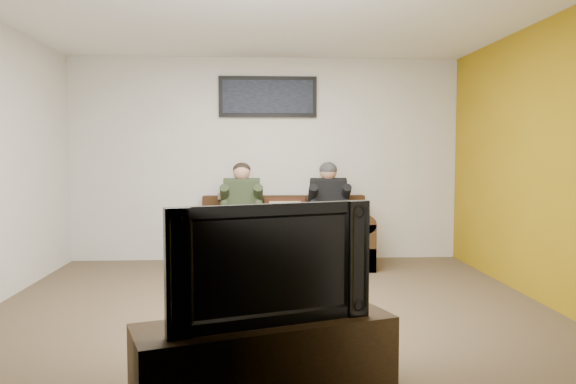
{
  "coord_description": "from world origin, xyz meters",
  "views": [
    {
      "loc": [
        -0.14,
        -5.01,
        1.39
      ],
      "look_at": [
        0.22,
        1.2,
        0.95
      ],
      "focal_mm": 35.0,
      "sensor_mm": 36.0,
      "label": 1
    }
  ],
  "objects": [
    {
      "name": "tv_stand",
      "position": [
        -0.08,
        -1.95,
        0.23
      ],
      "size": [
        1.52,
        0.92,
        0.45
      ],
      "primitive_type": "cube",
      "rotation": [
        0.0,
        0.0,
        0.34
      ],
      "color": "#322210",
      "rests_on": "ground"
    },
    {
      "name": "throw_pillow",
      "position": [
        0.22,
        1.86,
        0.6
      ],
      "size": [
        0.39,
        0.19,
        0.39
      ],
      "primitive_type": "cube",
      "rotation": [
        -0.21,
        0.0,
        0.0
      ],
      "color": "tan",
      "rests_on": "sofa"
    },
    {
      "name": "person_right",
      "position": [
        0.75,
        1.65,
        0.71
      ],
      "size": [
        0.51,
        0.86,
        1.28
      ],
      "color": "black",
      "rests_on": "sofa"
    },
    {
      "name": "wall_right",
      "position": [
        2.5,
        0.0,
        1.3
      ],
      "size": [
        0.0,
        4.5,
        4.5
      ],
      "primitive_type": "plane",
      "rotation": [
        1.57,
        0.0,
        -1.57
      ],
      "color": "beige",
      "rests_on": "ground"
    },
    {
      "name": "framed_poster",
      "position": [
        0.02,
        2.22,
        2.1
      ],
      "size": [
        1.25,
        0.05,
        0.52
      ],
      "color": "black",
      "rests_on": "wall_back"
    },
    {
      "name": "person_left",
      "position": [
        -0.31,
        1.65,
        0.71
      ],
      "size": [
        0.51,
        0.87,
        1.27
      ],
      "color": "#847652",
      "rests_on": "sofa"
    },
    {
      "name": "wall_front",
      "position": [
        0.0,
        -2.25,
        1.3
      ],
      "size": [
        5.0,
        0.0,
        5.0
      ],
      "primitive_type": "plane",
      "rotation": [
        -1.57,
        0.0,
        0.0
      ],
      "color": "beige",
      "rests_on": "ground"
    },
    {
      "name": "wall_back",
      "position": [
        0.0,
        2.25,
        1.3
      ],
      "size": [
        5.0,
        0.0,
        5.0
      ],
      "primitive_type": "plane",
      "rotation": [
        1.57,
        0.0,
        0.0
      ],
      "color": "beige",
      "rests_on": "ground"
    },
    {
      "name": "floor",
      "position": [
        0.0,
        0.0,
        0.0
      ],
      "size": [
        5.0,
        5.0,
        0.0
      ],
      "primitive_type": "plane",
      "color": "brown",
      "rests_on": "ground"
    },
    {
      "name": "throw_blanket",
      "position": [
        -0.4,
        2.08,
        0.84
      ],
      "size": [
        0.42,
        0.21,
        0.07
      ],
      "primitive_type": "cube",
      "color": "gray",
      "rests_on": "sofa"
    },
    {
      "name": "ceiling",
      "position": [
        0.0,
        0.0,
        2.6
      ],
      "size": [
        5.0,
        5.0,
        0.0
      ],
      "primitive_type": "plane",
      "rotation": [
        3.14,
        0.0,
        0.0
      ],
      "color": "silver",
      "rests_on": "ground"
    },
    {
      "name": "television",
      "position": [
        -0.08,
        -1.95,
        0.79
      ],
      "size": [
        1.13,
        0.52,
        0.66
      ],
      "primitive_type": "imported",
      "rotation": [
        0.0,
        0.0,
        0.34
      ],
      "color": "black",
      "rests_on": "tv_stand"
    },
    {
      "name": "cat",
      "position": [
        0.27,
        1.57,
        0.51
      ],
      "size": [
        0.66,
        0.26,
        0.24
      ],
      "color": "#4A301D",
      "rests_on": "sofa"
    },
    {
      "name": "accent_wall_right",
      "position": [
        2.49,
        0.0,
        1.3
      ],
      "size": [
        0.0,
        4.5,
        4.5
      ],
      "primitive_type": "plane",
      "rotation": [
        1.57,
        0.0,
        -1.57
      ],
      "color": "#A17D10",
      "rests_on": "ground"
    },
    {
      "name": "sofa",
      "position": [
        0.22,
        1.82,
        0.32
      ],
      "size": [
        2.06,
        0.89,
        0.84
      ],
      "color": "#34200F",
      "rests_on": "ground"
    }
  ]
}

